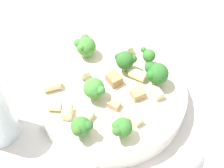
{
  "coord_description": "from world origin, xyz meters",
  "views": [
    {
      "loc": [
        0.24,
        0.21,
        0.44
      ],
      "look_at": [
        0.0,
        0.0,
        0.05
      ],
      "focal_mm": 50.0,
      "sensor_mm": 36.0,
      "label": 1
    }
  ],
  "objects_px": {
    "broccoli_floret_4": "(122,127)",
    "rigatoni_1": "(67,112)",
    "pasta_bowl": "(112,94)",
    "rigatoni_2": "(127,46)",
    "broccoli_floret_3": "(94,89)",
    "chicken_chunk_1": "(114,79)",
    "broccoli_floret_1": "(149,56)",
    "broccoli_floret_5": "(125,60)",
    "rigatoni_3": "(124,57)",
    "chicken_chunk_2": "(114,104)",
    "rigatoni_0": "(157,93)",
    "rigatoni_4": "(55,105)",
    "chicken_chunk_0": "(138,94)",
    "rigatoni_8": "(137,75)",
    "rigatoni_9": "(52,85)",
    "rigatoni_7": "(134,117)",
    "rigatoni_5": "(86,119)",
    "broccoli_floret_0": "(81,127)",
    "rigatoni_6": "(83,72)",
    "broccoli_floret_2": "(85,46)",
    "broccoli_floret_6": "(156,73)"
  },
  "relations": [
    {
      "from": "rigatoni_8",
      "to": "chicken_chunk_1",
      "type": "relative_size",
      "value": 1.18
    },
    {
      "from": "rigatoni_6",
      "to": "rigatoni_3",
      "type": "bearing_deg",
      "value": 157.61
    },
    {
      "from": "broccoli_floret_0",
      "to": "broccoli_floret_3",
      "type": "xyz_separation_m",
      "value": [
        -0.06,
        -0.03,
        0.0
      ]
    },
    {
      "from": "pasta_bowl",
      "to": "broccoli_floret_5",
      "type": "relative_size",
      "value": 6.05
    },
    {
      "from": "broccoli_floret_4",
      "to": "chicken_chunk_0",
      "type": "bearing_deg",
      "value": -159.74
    },
    {
      "from": "rigatoni_7",
      "to": "rigatoni_8",
      "type": "xyz_separation_m",
      "value": [
        -0.07,
        -0.05,
        0.0
      ]
    },
    {
      "from": "broccoli_floret_5",
      "to": "chicken_chunk_0",
      "type": "bearing_deg",
      "value": 60.0
    },
    {
      "from": "rigatoni_4",
      "to": "rigatoni_5",
      "type": "height_order",
      "value": "rigatoni_4"
    },
    {
      "from": "broccoli_floret_1",
      "to": "chicken_chunk_0",
      "type": "bearing_deg",
      "value": 24.04
    },
    {
      "from": "pasta_bowl",
      "to": "broccoli_floret_1",
      "type": "distance_m",
      "value": 0.09
    },
    {
      "from": "pasta_bowl",
      "to": "rigatoni_5",
      "type": "xyz_separation_m",
      "value": [
        0.07,
        0.01,
        0.02
      ]
    },
    {
      "from": "pasta_bowl",
      "to": "rigatoni_8",
      "type": "height_order",
      "value": "rigatoni_8"
    },
    {
      "from": "broccoli_floret_3",
      "to": "chicken_chunk_1",
      "type": "distance_m",
      "value": 0.05
    },
    {
      "from": "broccoli_floret_1",
      "to": "rigatoni_1",
      "type": "distance_m",
      "value": 0.17
    },
    {
      "from": "chicken_chunk_2",
      "to": "broccoli_floret_1",
      "type": "bearing_deg",
      "value": -172.53
    },
    {
      "from": "broccoli_floret_5",
      "to": "rigatoni_6",
      "type": "distance_m",
      "value": 0.07
    },
    {
      "from": "broccoli_floret_5",
      "to": "rigatoni_5",
      "type": "relative_size",
      "value": 1.48
    },
    {
      "from": "broccoli_floret_1",
      "to": "broccoli_floret_5",
      "type": "relative_size",
      "value": 0.84
    },
    {
      "from": "rigatoni_2",
      "to": "broccoli_floret_6",
      "type": "bearing_deg",
      "value": 70.08
    },
    {
      "from": "pasta_bowl",
      "to": "rigatoni_2",
      "type": "relative_size",
      "value": 8.96
    },
    {
      "from": "rigatoni_4",
      "to": "chicken_chunk_0",
      "type": "distance_m",
      "value": 0.13
    },
    {
      "from": "broccoli_floret_6",
      "to": "broccoli_floret_5",
      "type": "bearing_deg",
      "value": -81.07
    },
    {
      "from": "rigatoni_4",
      "to": "chicken_chunk_0",
      "type": "bearing_deg",
      "value": 141.35
    },
    {
      "from": "broccoli_floret_1",
      "to": "broccoli_floret_4",
      "type": "xyz_separation_m",
      "value": [
        0.14,
        0.06,
        0.0
      ]
    },
    {
      "from": "broccoli_floret_3",
      "to": "rigatoni_3",
      "type": "distance_m",
      "value": 0.1
    },
    {
      "from": "rigatoni_0",
      "to": "rigatoni_5",
      "type": "height_order",
      "value": "rigatoni_0"
    },
    {
      "from": "rigatoni_1",
      "to": "rigatoni_7",
      "type": "distance_m",
      "value": 0.1
    },
    {
      "from": "rigatoni_8",
      "to": "chicken_chunk_2",
      "type": "height_order",
      "value": "rigatoni_8"
    },
    {
      "from": "chicken_chunk_0",
      "to": "rigatoni_4",
      "type": "bearing_deg",
      "value": -38.65
    },
    {
      "from": "broccoli_floret_0",
      "to": "rigatoni_5",
      "type": "distance_m",
      "value": 0.03
    },
    {
      "from": "broccoli_floret_5",
      "to": "rigatoni_2",
      "type": "bearing_deg",
      "value": -144.2
    },
    {
      "from": "broccoli_floret_1",
      "to": "rigatoni_7",
      "type": "xyz_separation_m",
      "value": [
        0.1,
        0.05,
        -0.01
      ]
    },
    {
      "from": "chicken_chunk_2",
      "to": "chicken_chunk_0",
      "type": "bearing_deg",
      "value": 158.71
    },
    {
      "from": "broccoli_floret_2",
      "to": "rigatoni_8",
      "type": "height_order",
      "value": "broccoli_floret_2"
    },
    {
      "from": "rigatoni_4",
      "to": "rigatoni_9",
      "type": "xyz_separation_m",
      "value": [
        -0.02,
        -0.03,
        0.0
      ]
    },
    {
      "from": "rigatoni_0",
      "to": "chicken_chunk_1",
      "type": "distance_m",
      "value": 0.07
    },
    {
      "from": "broccoli_floret_2",
      "to": "rigatoni_6",
      "type": "relative_size",
      "value": 1.71
    },
    {
      "from": "broccoli_floret_2",
      "to": "rigatoni_9",
      "type": "bearing_deg",
      "value": 7.14
    },
    {
      "from": "broccoli_floret_5",
      "to": "broccoli_floret_3",
      "type": "bearing_deg",
      "value": 2.03
    },
    {
      "from": "rigatoni_5",
      "to": "chicken_chunk_1",
      "type": "xyz_separation_m",
      "value": [
        -0.09,
        -0.02,
        0.0
      ]
    },
    {
      "from": "rigatoni_1",
      "to": "rigatoni_5",
      "type": "distance_m",
      "value": 0.03
    },
    {
      "from": "broccoli_floret_5",
      "to": "rigatoni_8",
      "type": "height_order",
      "value": "broccoli_floret_5"
    },
    {
      "from": "broccoli_floret_4",
      "to": "rigatoni_1",
      "type": "xyz_separation_m",
      "value": [
        0.03,
        -0.09,
        -0.02
      ]
    },
    {
      "from": "broccoli_floret_2",
      "to": "rigatoni_5",
      "type": "relative_size",
      "value": 1.42
    },
    {
      "from": "broccoli_floret_5",
      "to": "chicken_chunk_2",
      "type": "height_order",
      "value": "broccoli_floret_5"
    },
    {
      "from": "rigatoni_7",
      "to": "rigatoni_2",
      "type": "bearing_deg",
      "value": -136.12
    },
    {
      "from": "broccoli_floret_4",
      "to": "rigatoni_3",
      "type": "bearing_deg",
      "value": -141.84
    },
    {
      "from": "rigatoni_4",
      "to": "chicken_chunk_2",
      "type": "relative_size",
      "value": 1.16
    },
    {
      "from": "rigatoni_9",
      "to": "rigatoni_4",
      "type": "bearing_deg",
      "value": 54.29
    },
    {
      "from": "rigatoni_3",
      "to": "rigatoni_8",
      "type": "xyz_separation_m",
      "value": [
        0.02,
        0.04,
        0.0
      ]
    }
  ]
}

